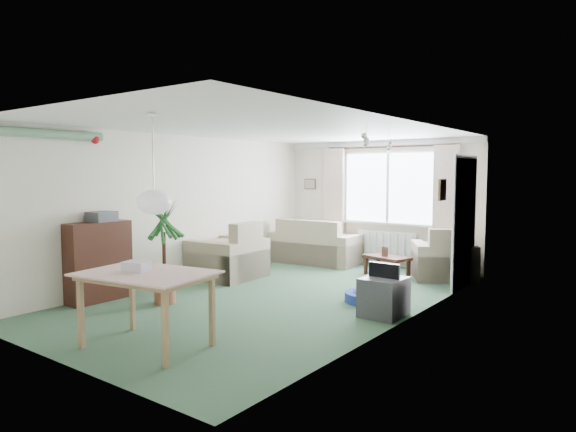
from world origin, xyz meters
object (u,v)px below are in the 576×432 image
Objects in this scene: armchair_corner at (444,253)px; tv_cube at (384,297)px; pet_bed at (369,297)px; sofa at (317,241)px; houseplant at (164,251)px; coffee_table at (387,266)px; armchair_left at (227,250)px; dining_table at (147,311)px; bookshelf at (99,261)px.

tv_cube is at bearing 64.82° from armchair_corner.
tv_cube reaches higher than pet_bed.
sofa is 1.77× the size of armchair_corner.
pet_bed is at bearing 38.35° from houseplant.
sofa is 2.24× the size of coffee_table.
sofa is at bearing 166.71° from armchair_left.
coffee_table is 3.92m from houseplant.
sofa reaches higher than coffee_table.
sofa reaches higher than dining_table.
sofa is at bearing 104.69° from dining_table.
sofa is at bearing 136.40° from pet_bed.
bookshelf is (-2.46, -3.98, 0.38)m from coffee_table.
coffee_table is at bearing 108.46° from pet_bed.
tv_cube reaches higher than coffee_table.
pet_bed is (2.20, 1.74, -0.65)m from houseplant.
armchair_corner is 0.91× the size of armchair_left.
houseplant is 1.19× the size of dining_table.
dining_table is 2.27× the size of tv_cube.
armchair_left is at bearing 76.02° from sofa.
coffee_table is 4.83m from dining_table.
bookshelf is 0.98m from houseplant.
pet_bed is at bearing -71.54° from coffee_table.
houseplant is at bearing 134.56° from dining_table.
sofa is 3.96m from houseplant.
houseplant reaches higher than coffee_table.
coffee_table is at bearing 162.96° from sofa.
bookshelf is at bearing -144.44° from pet_bed.
armchair_corner is 0.68× the size of houseplant.
armchair_left is at bearing 106.10° from houseplant.
armchair_left reaches higher than coffee_table.
sofa is 2.60× the size of pet_bed.
coffee_table is 1.16× the size of pet_bed.
dining_table is at bearing -107.49° from pet_bed.
bookshelf is 2.27m from dining_table.
sofa is at bearing 91.69° from houseplant.
sofa is 5.40m from dining_table.
pet_bed is (0.60, -1.79, -0.11)m from coffee_table.
coffee_table is at bearing 58.22° from bookshelf.
armchair_corner is at bearing 57.94° from houseplant.
armchair_corner reaches higher than dining_table.
houseplant is 2.69× the size of tv_cube.
tv_cube is at bearing 77.02° from armchair_left.
sofa is 1.58× the size of bookshelf.
armchair_left is 2.02× the size of tv_cube.
houseplant is at bearing 13.29° from armchair_left.
tv_cube is 0.80× the size of pet_bed.
armchair_corner is 5.49m from bookshelf.
armchair_left is 1.61× the size of pet_bed.
pet_bed is (-0.26, -2.18, -0.37)m from armchair_corner.
bookshelf is at bearing -11.47° from armchair_left.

